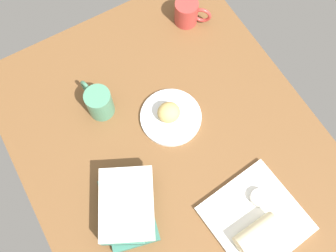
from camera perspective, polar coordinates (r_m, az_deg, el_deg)
name	(u,v)px	position (r cm, az deg, el deg)	size (l,w,h in cm)	color
dining_table	(170,145)	(119.49, 0.34, -2.86)	(110.00, 90.00, 4.00)	brown
round_plate	(171,117)	(119.95, 0.43, 1.35)	(19.53, 19.53, 1.40)	white
scone_pastry	(169,112)	(116.52, 0.12, 2.07)	(7.15, 6.75, 6.06)	tan
square_plate	(256,219)	(114.21, 13.12, -13.47)	(25.23, 25.23, 1.60)	white
sauce_cup	(259,198)	(113.38, 13.59, -10.50)	(5.07, 5.07, 2.23)	silver
breakfast_wrap	(257,233)	(109.95, 13.34, -15.52)	(5.80, 5.80, 12.77)	beige
book_stack	(126,207)	(109.07, -6.33, -12.06)	(24.94, 22.49, 8.30)	#387260
coffee_mug	(99,102)	(119.05, -10.45, 3.61)	(13.51, 8.18, 10.31)	#4C8C6B
second_mug	(187,12)	(136.11, 2.97, 16.77)	(10.43, 10.98, 8.96)	#B23833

